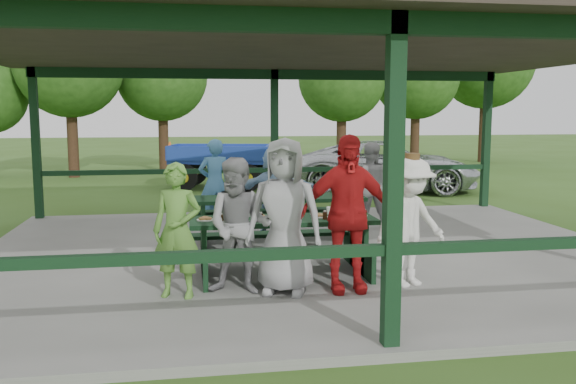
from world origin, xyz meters
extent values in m
plane|color=#34541A|center=(0.00, 0.00, 0.00)|extent=(90.00, 90.00, 0.00)
cube|color=slate|center=(0.00, 0.00, 0.05)|extent=(10.00, 8.00, 0.10)
cube|color=black|center=(0.00, -3.80, 1.60)|extent=(0.15, 0.15, 3.00)
cube|color=black|center=(-4.80, 3.80, 1.60)|extent=(0.15, 0.15, 3.00)
cube|color=black|center=(0.00, 3.80, 1.60)|extent=(0.15, 0.15, 3.00)
cube|color=black|center=(4.80, 3.80, 1.60)|extent=(0.15, 0.15, 3.00)
cube|color=black|center=(-2.40, -3.80, 1.00)|extent=(4.65, 0.10, 0.10)
cube|color=black|center=(-2.40, 3.80, 1.00)|extent=(4.65, 0.10, 0.10)
cube|color=black|center=(2.40, 3.80, 1.00)|extent=(4.65, 0.10, 0.10)
cube|color=black|center=(0.00, -3.80, 3.00)|extent=(9.80, 0.15, 0.20)
cube|color=black|center=(0.00, 3.80, 3.00)|extent=(9.80, 0.15, 0.20)
cube|color=#2D2520|center=(0.00, 0.00, 3.22)|extent=(10.60, 8.60, 0.24)
cube|color=black|center=(-0.60, -1.20, 0.82)|extent=(2.43, 0.75, 0.06)
cube|color=black|center=(-0.60, -1.75, 0.53)|extent=(2.43, 0.28, 0.05)
cube|color=black|center=(-0.60, -0.65, 0.53)|extent=(2.43, 0.28, 0.05)
cube|color=black|center=(-1.63, -1.20, 0.47)|extent=(0.06, 0.70, 0.75)
cube|color=black|center=(0.44, -1.20, 0.47)|extent=(0.06, 0.70, 0.75)
cube|color=black|center=(-1.63, -1.20, 0.33)|extent=(0.06, 1.39, 0.45)
cube|color=black|center=(0.44, -1.20, 0.33)|extent=(0.06, 1.39, 0.45)
cube|color=black|center=(-0.36, 0.80, 0.82)|extent=(2.82, 0.75, 0.06)
cube|color=black|center=(-0.36, 0.25, 0.53)|extent=(2.82, 0.28, 0.05)
cube|color=black|center=(-0.36, 1.35, 0.53)|extent=(2.82, 0.28, 0.05)
cube|color=black|center=(-1.59, 0.80, 0.47)|extent=(0.06, 0.70, 0.75)
cube|color=black|center=(0.87, 0.80, 0.47)|extent=(0.06, 0.70, 0.75)
cube|color=black|center=(-1.59, 0.80, 0.33)|extent=(0.06, 1.39, 0.45)
cube|color=black|center=(0.87, 0.80, 0.33)|extent=(0.06, 1.39, 0.45)
cylinder|color=white|center=(-1.61, -1.20, 0.86)|extent=(0.22, 0.22, 0.01)
torus|color=#986336|center=(-1.65, -1.22, 0.88)|extent=(0.10, 0.10, 0.03)
torus|color=#986336|center=(-1.57, -1.22, 0.88)|extent=(0.10, 0.10, 0.03)
torus|color=#986336|center=(-1.61, -1.16, 0.88)|extent=(0.10, 0.10, 0.03)
cylinder|color=white|center=(-0.87, -1.20, 0.86)|extent=(0.22, 0.22, 0.01)
torus|color=#986336|center=(-0.91, -1.22, 0.88)|extent=(0.10, 0.10, 0.03)
torus|color=#986336|center=(-0.83, -1.22, 0.88)|extent=(0.10, 0.10, 0.03)
torus|color=#986336|center=(-0.87, -1.16, 0.88)|extent=(0.10, 0.10, 0.03)
cylinder|color=white|center=(-0.10, -1.20, 0.86)|extent=(0.22, 0.22, 0.01)
torus|color=#986336|center=(-0.14, -1.22, 0.88)|extent=(0.10, 0.10, 0.03)
torus|color=#986336|center=(-0.06, -1.22, 0.88)|extent=(0.10, 0.10, 0.03)
torus|color=#986336|center=(-0.10, -1.16, 0.88)|extent=(0.10, 0.10, 0.03)
cylinder|color=white|center=(0.44, -1.20, 0.86)|extent=(0.22, 0.22, 0.01)
torus|color=#986336|center=(0.40, -1.22, 0.88)|extent=(0.10, 0.10, 0.03)
torus|color=#986336|center=(0.48, -1.22, 0.88)|extent=(0.10, 0.10, 0.03)
torus|color=#986336|center=(0.44, -1.16, 0.88)|extent=(0.10, 0.10, 0.03)
cylinder|color=#381E0F|center=(-1.40, -1.38, 0.90)|extent=(0.06, 0.06, 0.10)
cylinder|color=#381E0F|center=(-1.33, -1.38, 0.90)|extent=(0.06, 0.06, 0.10)
cylinder|color=#381E0F|center=(-0.91, -1.38, 0.90)|extent=(0.06, 0.06, 0.10)
cylinder|color=#381E0F|center=(-0.07, -1.38, 0.90)|extent=(0.06, 0.06, 0.10)
cylinder|color=#381E0F|center=(0.46, -1.38, 0.90)|extent=(0.06, 0.06, 0.10)
cone|color=white|center=(-1.03, -1.00, 0.90)|extent=(0.09, 0.09, 0.10)
cone|color=white|center=(-0.16, -1.00, 0.90)|extent=(0.09, 0.09, 0.10)
cone|color=white|center=(0.08, -1.00, 0.90)|extent=(0.09, 0.09, 0.10)
cone|color=white|center=(0.12, -1.00, 0.90)|extent=(0.09, 0.09, 0.10)
imported|color=#568F34|center=(-1.95, -1.99, 0.88)|extent=(0.66, 0.53, 1.57)
imported|color=gray|center=(-1.23, -1.96, 0.91)|extent=(0.93, 0.81, 1.61)
imported|color=#98999B|center=(-0.71, -2.03, 1.02)|extent=(1.04, 0.85, 1.84)
imported|color=#B41718|center=(0.03, -2.07, 1.04)|extent=(1.10, 0.46, 1.88)
imported|color=white|center=(0.86, -1.99, 0.89)|extent=(1.16, 0.90, 1.59)
cylinder|color=brown|center=(0.86, -1.99, 1.63)|extent=(0.41, 0.41, 0.02)
cylinder|color=brown|center=(0.86, -1.99, 1.69)|extent=(0.24, 0.24, 0.11)
imported|color=#88ACD2|center=(-0.32, 1.55, 0.87)|extent=(1.50, 0.88, 1.54)
imported|color=teal|center=(-1.34, 2.30, 0.92)|extent=(0.63, 0.45, 1.64)
imported|color=#9A999C|center=(1.46, 1.72, 0.89)|extent=(0.86, 0.72, 1.58)
imported|color=silver|center=(3.70, 7.38, 0.71)|extent=(5.51, 3.55, 1.41)
cube|color=navy|center=(-0.90, 8.86, 0.81)|extent=(3.04, 1.94, 0.12)
cube|color=navy|center=(-1.04, 8.17, 1.06)|extent=(2.77, 0.62, 0.40)
cube|color=navy|center=(-0.76, 9.55, 1.06)|extent=(2.77, 0.62, 0.40)
cube|color=navy|center=(-2.28, 9.14, 1.06)|extent=(0.34, 1.39, 0.40)
cube|color=navy|center=(0.48, 8.58, 1.06)|extent=(0.34, 1.39, 0.40)
cylinder|color=black|center=(-1.94, 8.30, 0.38)|extent=(0.79, 0.33, 0.76)
cylinder|color=yellow|center=(-1.94, 8.30, 0.38)|extent=(0.32, 0.27, 0.28)
cylinder|color=black|center=(-1.63, 9.78, 0.38)|extent=(0.79, 0.33, 0.76)
cylinder|color=yellow|center=(-1.63, 9.78, 0.38)|extent=(0.32, 0.27, 0.28)
cylinder|color=black|center=(-0.16, 7.94, 0.38)|extent=(0.79, 0.33, 0.76)
cylinder|color=yellow|center=(-0.16, 7.94, 0.38)|extent=(0.32, 0.27, 0.28)
cylinder|color=black|center=(0.14, 9.42, 0.38)|extent=(0.79, 0.33, 0.76)
cylinder|color=yellow|center=(0.14, 9.42, 0.38)|extent=(0.32, 0.27, 0.28)
cube|color=navy|center=(0.98, 8.48, 0.70)|extent=(1.00, 0.28, 0.08)
cone|color=#F2590C|center=(-2.33, 9.15, 1.16)|extent=(0.10, 0.40, 0.40)
cylinder|color=#321E14|center=(-5.66, 12.56, 1.40)|extent=(0.36, 0.36, 2.80)
sphere|color=#204713|center=(-5.66, 12.56, 3.80)|extent=(3.58, 3.58, 3.58)
cylinder|color=#321E14|center=(-2.70, 14.07, 1.29)|extent=(0.36, 0.36, 2.59)
sphere|color=#204713|center=(-2.70, 14.07, 3.52)|extent=(3.31, 3.31, 3.31)
cylinder|color=#321E14|center=(3.89, 13.36, 1.27)|extent=(0.36, 0.36, 2.54)
sphere|color=#204713|center=(3.89, 13.36, 3.46)|extent=(3.26, 3.26, 3.26)
cylinder|color=#321E14|center=(7.19, 14.39, 1.32)|extent=(0.36, 0.36, 2.65)
sphere|color=#204713|center=(7.19, 14.39, 3.60)|extent=(3.39, 3.39, 3.39)
cylinder|color=#321E14|center=(11.03, 16.20, 1.62)|extent=(0.36, 0.36, 3.24)
sphere|color=#204713|center=(11.03, 16.20, 4.41)|extent=(4.15, 4.15, 4.15)
camera|label=1|loc=(-1.80, -8.99, 2.25)|focal=38.00mm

